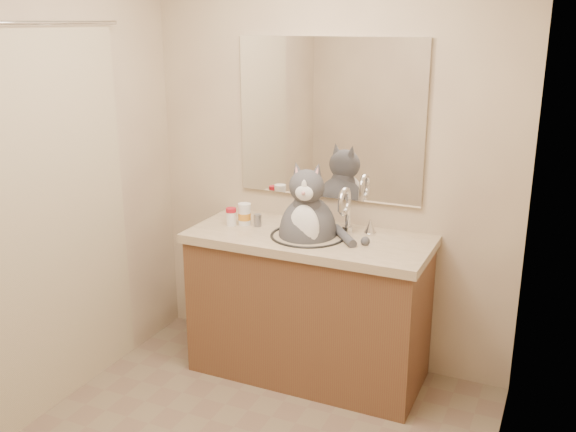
# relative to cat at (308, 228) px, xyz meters

# --- Properties ---
(room) EXTENTS (2.22, 2.52, 2.42)m
(room) POSITION_rel_cat_xyz_m (0.01, -0.96, 0.31)
(room) COLOR #7B6C55
(room) RESTS_ON ground
(vanity) EXTENTS (1.34, 0.59, 1.12)m
(vanity) POSITION_rel_cat_xyz_m (0.01, 0.01, -0.45)
(vanity) COLOR brown
(vanity) RESTS_ON ground
(mirror) EXTENTS (1.10, 0.02, 0.90)m
(mirror) POSITION_rel_cat_xyz_m (0.01, 0.28, 0.56)
(mirror) COLOR white
(mirror) RESTS_ON room
(shower_curtain) EXTENTS (0.02, 1.30, 1.93)m
(shower_curtain) POSITION_rel_cat_xyz_m (-1.04, -0.86, 0.14)
(shower_curtain) COLOR #C0AE91
(shower_curtain) RESTS_ON ground
(cat) EXTENTS (0.51, 0.41, 0.63)m
(cat) POSITION_rel_cat_xyz_m (0.00, 0.00, 0.00)
(cat) COLOR #45454A
(cat) RESTS_ON vanity
(pill_bottle_redcap) EXTENTS (0.08, 0.08, 0.10)m
(pill_bottle_redcap) POSITION_rel_cat_xyz_m (-0.47, -0.01, 0.01)
(pill_bottle_redcap) COLOR white
(pill_bottle_redcap) RESTS_ON vanity
(pill_bottle_orange) EXTENTS (0.08, 0.08, 0.13)m
(pill_bottle_orange) POSITION_rel_cat_xyz_m (-0.41, 0.03, 0.02)
(pill_bottle_orange) COLOR white
(pill_bottle_orange) RESTS_ON vanity
(grey_canister) EXTENTS (0.05, 0.05, 0.07)m
(grey_canister) POSITION_rel_cat_xyz_m (-0.33, 0.03, -0.01)
(grey_canister) COLOR gray
(grey_canister) RESTS_ON vanity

